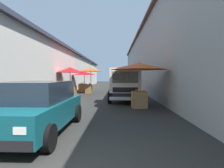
{
  "coord_description": "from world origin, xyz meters",
  "views": [
    {
      "loc": [
        -2.8,
        -1.07,
        1.59
      ],
      "look_at": [
        8.3,
        -0.78,
        1.15
      ],
      "focal_mm": 29.91,
      "sensor_mm": 36.0,
      "label": 1
    }
  ],
  "objects": [
    {
      "name": "building_right_concrete",
      "position": [
        15.75,
        -7.12,
        3.34
      ],
      "size": [
        49.8,
        7.5,
        6.65
      ],
      "color": "gray",
      "rests_on": "ground"
    },
    {
      "name": "ground",
      "position": [
        13.5,
        0.0,
        0.0
      ],
      "size": [
        90.0,
        90.0,
        0.0
      ],
      "primitive_type": "plane",
      "color": "#282826"
    },
    {
      "name": "fruit_stall_mid_lane",
      "position": [
        12.25,
        2.7,
        1.79
      ],
      "size": [
        2.28,
        2.28,
        2.42
      ],
      "color": "#9E9EA3",
      "rests_on": "ground"
    },
    {
      "name": "fruit_stall_far_right",
      "position": [
        6.57,
        -2.18,
        1.85
      ],
      "size": [
        2.83,
        2.83,
        2.35
      ],
      "color": "#9E9EA3",
      "rests_on": "ground"
    },
    {
      "name": "delivery_truck",
      "position": [
        8.82,
        -1.53,
        1.04
      ],
      "size": [
        4.93,
        1.99,
        2.08
      ],
      "color": "black",
      "rests_on": "ground"
    },
    {
      "name": "fruit_stall_near_right",
      "position": [
        16.89,
        2.41,
        1.67
      ],
      "size": [
        2.55,
        2.55,
        2.2
      ],
      "color": "#9E9EA3",
      "rests_on": "ground"
    },
    {
      "name": "hatchback_car",
      "position": [
        2.41,
        1.21,
        0.74
      ],
      "size": [
        3.93,
        1.96,
        1.45
      ],
      "color": "#0F4C56",
      "rests_on": "ground"
    },
    {
      "name": "parked_scooter",
      "position": [
        6.27,
        1.79,
        0.45
      ],
      "size": [
        1.68,
        0.53,
        1.14
      ],
      "color": "black",
      "rests_on": "ground"
    },
    {
      "name": "fruit_stall_far_left",
      "position": [
        14.68,
        1.42,
        1.83
      ],
      "size": [
        2.15,
        2.15,
        2.47
      ],
      "color": "#9E9EA3",
      "rests_on": "ground"
    },
    {
      "name": "building_left_whitewash",
      "position": [
        15.75,
        7.12,
        2.22
      ],
      "size": [
        49.8,
        7.5,
        4.43
      ],
      "color": "beige",
      "rests_on": "ground"
    },
    {
      "name": "plastic_stool",
      "position": [
        6.2,
        2.87,
        0.33
      ],
      "size": [
        0.3,
        0.3,
        0.43
      ],
      "color": "red",
      "rests_on": "ground"
    },
    {
      "name": "vendor_by_crates",
      "position": [
        17.09,
        -2.74,
        0.91
      ],
      "size": [
        0.52,
        0.44,
        1.59
      ],
      "color": "#232328",
      "rests_on": "ground"
    }
  ]
}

